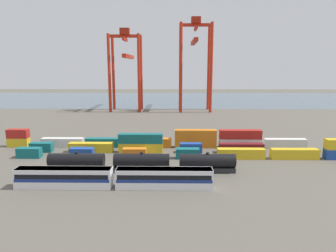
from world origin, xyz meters
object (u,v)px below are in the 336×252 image
freight_tank_row (142,162)px  shipping_container_18 (151,143)px  gantry_crane_central (195,54)px  shipping_container_8 (41,147)px  passenger_train (114,177)px  shipping_container_17 (107,143)px  gantry_crane_west (126,62)px

freight_tank_row → shipping_container_18: 22.19m
freight_tank_row → gantry_crane_central: size_ratio=0.87×
shipping_container_8 → passenger_train: bearing=-46.4°
shipping_container_17 → passenger_train: bearing=-75.8°
gantry_crane_west → shipping_container_17: bearing=-86.2°
freight_tank_row → shipping_container_18: freight_tank_row is taller
shipping_container_17 → shipping_container_18: bearing=0.0°
passenger_train → freight_tank_row: freight_tank_row is taller
gantry_crane_west → gantry_crane_central: size_ratio=0.89×
passenger_train → shipping_container_17: passenger_train is taller
gantry_crane_west → shipping_container_8: bearing=-97.5°
gantry_crane_central → shipping_container_17: bearing=-111.0°
passenger_train → shipping_container_8: 36.33m
passenger_train → shipping_container_17: size_ratio=3.17×
freight_tank_row → shipping_container_17: bearing=119.5°
passenger_train → freight_tank_row: bearing=65.8°
shipping_container_17 → gantry_crane_central: (31.10, 81.00, 28.22)m
shipping_container_18 → shipping_container_17: bearing=180.0°
gantry_crane_west → gantry_crane_central: 36.74m
shipping_container_18 → passenger_train: bearing=-98.8°
shipping_container_8 → shipping_container_17: same height
shipping_container_17 → shipping_container_18: (13.07, 0.00, 0.00)m
passenger_train → gantry_crane_central: 118.57m
shipping_container_8 → shipping_container_18: (30.04, 5.76, 0.00)m
gantry_crane_west → gantry_crane_central: (36.54, -0.29, 3.90)m
shipping_container_18 → freight_tank_row: bearing=-91.4°
freight_tank_row → gantry_crane_central: 108.34m
passenger_train → shipping_container_8: passenger_train is taller
gantry_crane_west → gantry_crane_central: bearing=-0.5°
shipping_container_18 → gantry_crane_west: 86.84m
shipping_container_17 → gantry_crane_west: size_ratio=0.28×
passenger_train → shipping_container_8: (-25.06, 26.29, -0.84)m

